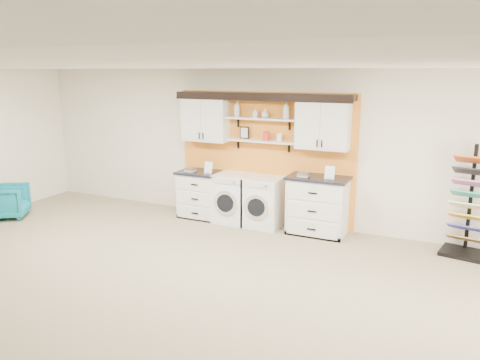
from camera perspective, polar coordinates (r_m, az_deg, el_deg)
The scene contains 22 objects.
floor at distance 5.76m, azimuth -13.01°, elevation -15.78°, with size 10.00×10.00×0.00m, color gray.
ceiling at distance 5.06m, azimuth -14.67°, elevation 13.27°, with size 10.00×10.00×0.00m, color white.
wall_back at distance 8.64m, azimuth 3.08°, elevation 4.10°, with size 10.00×10.00×0.00m, color silver.
accent_panel at distance 8.64m, azimuth 2.98°, elevation 2.76°, with size 3.40×0.07×2.40m, color orange.
upper_cabinet_left at distance 8.88m, azimuth -4.21°, elevation 7.45°, with size 0.90×0.35×0.84m.
upper_cabinet_right at distance 8.02m, azimuth 10.09°, elevation 6.68°, with size 0.90×0.35×0.84m.
shelf_lower at distance 8.44m, azimuth 2.57°, elevation 4.78°, with size 1.32×0.28×0.03m, color silver.
shelf_upper at distance 8.39m, azimuth 2.60°, elevation 7.48°, with size 1.32×0.28×0.03m, color silver.
crown_molding at distance 8.37m, azimuth 2.66°, elevation 10.20°, with size 3.30×0.41×0.13m.
picture_frame at distance 8.60m, azimuth 0.55°, elevation 5.79°, with size 0.18×0.02×0.22m.
canister_red at distance 8.39m, azimuth 3.21°, elevation 5.38°, with size 0.11×0.11×0.16m, color red.
canister_cream at distance 8.30m, azimuth 4.82°, elevation 5.20°, with size 0.10×0.10×0.14m, color silver.
base_cabinet_left at distance 9.01m, azimuth -4.54°, elevation -1.74°, with size 0.92×0.66×0.90m.
base_cabinet_right at distance 8.14m, azimuth 9.42°, elevation -3.09°, with size 1.03×0.66×1.01m.
washer at distance 8.70m, azimuth -0.78°, elevation -2.19°, with size 0.65×0.71×0.91m.
dryer at distance 8.46m, azimuth 2.92°, elevation -2.68°, with size 0.64×0.71×0.90m.
sample_rack at distance 7.90m, azimuth 25.88°, elevation -4.53°, with size 0.70×0.62×1.70m.
armchair at distance 10.02m, azimuth -26.43°, elevation -2.35°, with size 0.67×0.69×0.63m, color #107B92.
soap_bottle_a at distance 8.57m, azimuth -0.37°, elevation 8.67°, with size 0.11×0.11×0.28m, color silver.
soap_bottle_b at distance 8.42m, azimuth 1.92°, elevation 8.21°, with size 0.08×0.08×0.17m, color silver.
soap_bottle_c at distance 8.35m, azimuth 3.09°, elevation 8.14°, with size 0.13×0.13×0.17m, color silver.
soap_bottle_d at distance 8.20m, azimuth 5.65°, elevation 8.49°, with size 0.12×0.12×0.31m, color silver.
Camera 1 is at (3.22, -3.90, 2.75)m, focal length 35.00 mm.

